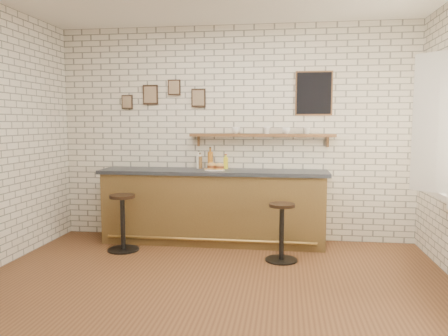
% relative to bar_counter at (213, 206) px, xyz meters
% --- Properties ---
extents(ground, '(5.00, 5.00, 0.00)m').
position_rel_bar_counter_xyz_m(ground, '(0.25, -1.70, -0.51)').
color(ground, brown).
rests_on(ground, ground).
extents(bar_counter, '(3.10, 0.65, 1.01)m').
position_rel_bar_counter_xyz_m(bar_counter, '(0.00, 0.00, 0.00)').
color(bar_counter, brown).
rests_on(bar_counter, ground).
extents(sandwich_plate, '(0.28, 0.28, 0.01)m').
position_rel_bar_counter_xyz_m(sandwich_plate, '(0.03, -0.01, 0.51)').
color(sandwich_plate, white).
rests_on(sandwich_plate, bar_counter).
extents(ciabatta_sandwich, '(0.26, 0.18, 0.08)m').
position_rel_bar_counter_xyz_m(ciabatta_sandwich, '(0.04, -0.01, 0.56)').
color(ciabatta_sandwich, '#DCA75A').
rests_on(ciabatta_sandwich, sandwich_plate).
extents(potato_chips, '(0.25, 0.17, 0.00)m').
position_rel_bar_counter_xyz_m(potato_chips, '(0.01, -0.02, 0.52)').
color(potato_chips, '#E5A950').
rests_on(potato_chips, sandwich_plate).
extents(bitters_bottle_brown, '(0.07, 0.07, 0.22)m').
position_rel_bar_counter_xyz_m(bitters_bottle_brown, '(-0.22, 0.17, 0.59)').
color(bitters_bottle_brown, brown).
rests_on(bitters_bottle_brown, bar_counter).
extents(bitters_bottle_white, '(0.06, 0.06, 0.25)m').
position_rel_bar_counter_xyz_m(bitters_bottle_white, '(-0.23, 0.17, 0.61)').
color(bitters_bottle_white, white).
rests_on(bitters_bottle_white, bar_counter).
extents(bitters_bottle_amber, '(0.07, 0.07, 0.30)m').
position_rel_bar_counter_xyz_m(bitters_bottle_amber, '(-0.07, 0.17, 0.63)').
color(bitters_bottle_amber, '#9F5D19').
rests_on(bitters_bottle_amber, bar_counter).
extents(condiment_bottle_yellow, '(0.06, 0.06, 0.21)m').
position_rel_bar_counter_xyz_m(condiment_bottle_yellow, '(0.15, 0.17, 0.59)').
color(condiment_bottle_yellow, yellow).
rests_on(condiment_bottle_yellow, bar_counter).
extents(bar_stool_left, '(0.41, 0.41, 0.73)m').
position_rel_bar_counter_xyz_m(bar_stool_left, '(-1.10, -0.54, -0.11)').
color(bar_stool_left, black).
rests_on(bar_stool_left, ground).
extents(bar_stool_right, '(0.40, 0.40, 0.70)m').
position_rel_bar_counter_xyz_m(bar_stool_right, '(0.94, -0.68, -0.13)').
color(bar_stool_right, black).
rests_on(bar_stool_right, ground).
extents(wall_shelf, '(2.00, 0.18, 0.18)m').
position_rel_bar_counter_xyz_m(wall_shelf, '(0.65, 0.20, 0.97)').
color(wall_shelf, brown).
rests_on(wall_shelf, ground).
extents(shelf_cup_a, '(0.15, 0.15, 0.09)m').
position_rel_bar_counter_xyz_m(shelf_cup_a, '(0.29, 0.20, 1.04)').
color(shelf_cup_a, white).
rests_on(shelf_cup_a, wall_shelf).
extents(shelf_cup_b, '(0.15, 0.15, 0.10)m').
position_rel_bar_counter_xyz_m(shelf_cup_b, '(0.72, 0.20, 1.04)').
color(shelf_cup_b, white).
rests_on(shelf_cup_b, wall_shelf).
extents(shelf_cup_c, '(0.13, 0.13, 0.09)m').
position_rel_bar_counter_xyz_m(shelf_cup_c, '(0.98, 0.20, 1.04)').
color(shelf_cup_c, white).
rests_on(shelf_cup_c, wall_shelf).
extents(shelf_cup_d, '(0.11, 0.11, 0.09)m').
position_rel_bar_counter_xyz_m(shelf_cup_d, '(1.26, 0.20, 1.04)').
color(shelf_cup_d, white).
rests_on(shelf_cup_d, wall_shelf).
extents(back_wall_decor, '(2.96, 0.02, 0.56)m').
position_rel_bar_counter_xyz_m(back_wall_decor, '(0.47, 0.28, 1.54)').
color(back_wall_decor, black).
rests_on(back_wall_decor, ground).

